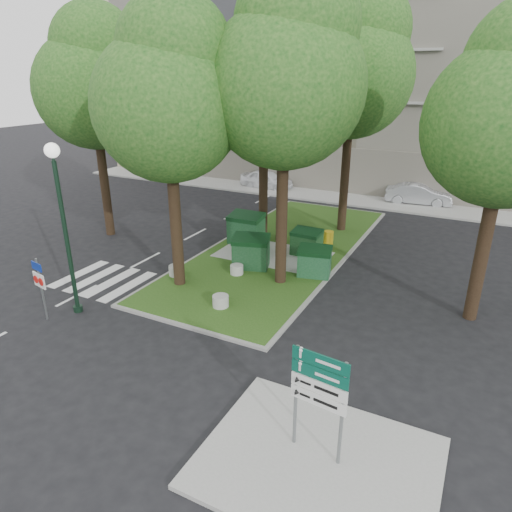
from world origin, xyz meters
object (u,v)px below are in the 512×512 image
Objects in this scene: dumpster_d at (315,262)px; car_white at (267,179)px; tree_street_left at (94,79)px; tree_median_mid at (266,95)px; traffic_sign_pole at (40,281)px; dumpster_c at (306,243)px; tree_median_far at (355,64)px; tree_median_near_right at (288,71)px; dumpster_a at (246,229)px; bollard_mid at (237,269)px; bollard_right at (221,301)px; tree_median_near_left at (170,92)px; car_silver at (419,194)px; bollard_left at (176,270)px; street_lamp at (62,211)px; dumpster_b at (251,252)px; directional_sign at (319,389)px.

dumpster_d reaches higher than car_white.
tree_median_mid is at bearing 21.80° from tree_street_left.
tree_median_mid reaches higher than car_white.
dumpster_c is at bearing 69.90° from traffic_sign_pole.
tree_median_mid is 0.84× the size of tree_median_far.
tree_median_far reaches higher than car_white.
tree_median_near_right reaches higher than dumpster_a.
dumpster_a reaches higher than bollard_mid.
bollard_right is (-1.12, -2.98, -7.66)m from tree_median_near_right.
traffic_sign_pole is 0.58× the size of car_white.
tree_median_near_left is 2.58× the size of car_silver.
street_lamp is (-1.40, -3.95, 3.39)m from bollard_left.
tree_street_left reaches higher than dumpster_c.
car_silver is (3.11, 11.83, -0.04)m from dumpster_c.
street_lamp is (-2.17, -8.67, 2.87)m from dumpster_a.
dumpster_a is 11.97m from car_white.
dumpster_a reaches higher than bollard_left.
tree_street_left is at bearing 128.26° from car_silver.
dumpster_b is 10.56m from directional_sign.
bollard_mid is (-0.88, 2.75, -0.01)m from bollard_right.
tree_median_near_right is 5.50m from tree_median_mid.
tree_median_near_right is 17.91m from car_white.
tree_median_near_right is 10.86m from directional_sign.
dumpster_a is 3.79m from bollard_mid.
tree_median_near_left reaches higher than dumpster_d.
tree_street_left is 10.94m from traffic_sign_pole.
dumpster_b is at bearing -59.04° from dumpster_a.
tree_median_near_left is at bearing 157.55° from bollard_right.
traffic_sign_pole reaches higher than dumpster_b.
tree_median_far is 5.22× the size of traffic_sign_pole.
dumpster_c is 2.49× the size of bollard_mid.
tree_median_far is 2.92× the size of car_silver.
bollard_right is at bearing 28.76° from street_lamp.
dumpster_a is at bearing -179.83° from dumpster_c.
tree_median_far is at bearing 111.50° from directional_sign.
tree_median_near_left is at bearing 149.68° from directional_sign.
car_silver is at bearing 77.38° from bollard_right.
tree_median_near_left is 7.45m from bollard_right.
bollard_mid is (-0.18, -0.94, -0.49)m from dumpster_b.
dumpster_a is at bearing 89.13° from tree_median_near_left.
tree_median_near_left is 0.92× the size of tree_median_near_right.
bollard_mid is (1.42, -3.47, -0.54)m from dumpster_a.
tree_median_near_left is 6.53m from tree_median_mid.
tree_median_near_left is 2.68× the size of car_white.
tree_median_near_left is at bearing -163.12° from car_white.
tree_median_far reaches higher than tree_median_near_right.
bollard_right is at bearing -156.77° from car_white.
tree_median_near_left is 1.78× the size of street_lamp.
dumpster_b reaches higher than car_silver.
street_lamp is (-5.37, -8.55, 3.01)m from dumpster_c.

